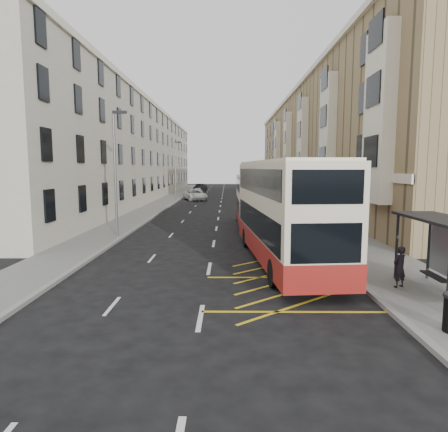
{
  "coord_description": "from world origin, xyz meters",
  "views": [
    {
      "loc": [
        0.82,
        -13.74,
        4.56
      ],
      "look_at": [
        0.64,
        8.51,
        1.87
      ],
      "focal_mm": 32.0,
      "sensor_mm": 36.0,
      "label": 1
    }
  ],
  "objects_px": {
    "pedestrian_near": "(400,267)",
    "pedestrian_far": "(350,235)",
    "car_dark": "(200,188)",
    "white_van": "(195,195)",
    "street_lamp_near": "(116,167)",
    "car_red": "(247,188)",
    "double_decker_rear": "(253,201)",
    "street_lamp_far": "(176,167)",
    "double_decker_front": "(284,211)",
    "car_silver": "(198,192)"
  },
  "relations": [
    {
      "from": "white_van",
      "to": "car_silver",
      "type": "relative_size",
      "value": 1.31
    },
    {
      "from": "street_lamp_near",
      "to": "pedestrian_far",
      "type": "height_order",
      "value": "street_lamp_near"
    },
    {
      "from": "car_silver",
      "to": "double_decker_rear",
      "type": "bearing_deg",
      "value": -87.14
    },
    {
      "from": "double_decker_rear",
      "to": "car_silver",
      "type": "relative_size",
      "value": 2.43
    },
    {
      "from": "street_lamp_near",
      "to": "white_van",
      "type": "bearing_deg",
      "value": 85.08
    },
    {
      "from": "double_decker_front",
      "to": "white_van",
      "type": "bearing_deg",
      "value": 95.91
    },
    {
      "from": "white_van",
      "to": "double_decker_rear",
      "type": "bearing_deg",
      "value": -94.53
    },
    {
      "from": "double_decker_front",
      "to": "pedestrian_near",
      "type": "height_order",
      "value": "double_decker_front"
    },
    {
      "from": "double_decker_rear",
      "to": "car_silver",
      "type": "xyz_separation_m",
      "value": [
        -6.75,
        33.41,
        -1.33
      ]
    },
    {
      "from": "street_lamp_far",
      "to": "pedestrian_far",
      "type": "distance_m",
      "value": 38.08
    },
    {
      "from": "street_lamp_near",
      "to": "car_red",
      "type": "height_order",
      "value": "street_lamp_near"
    },
    {
      "from": "pedestrian_near",
      "to": "street_lamp_near",
      "type": "bearing_deg",
      "value": -67.36
    },
    {
      "from": "street_lamp_far",
      "to": "car_dark",
      "type": "relative_size",
      "value": 1.77
    },
    {
      "from": "double_decker_front",
      "to": "car_red",
      "type": "bearing_deg",
      "value": 83.97
    },
    {
      "from": "car_dark",
      "to": "pedestrian_near",
      "type": "bearing_deg",
      "value": -66.65
    },
    {
      "from": "street_lamp_near",
      "to": "car_dark",
      "type": "distance_m",
      "value": 51.41
    },
    {
      "from": "street_lamp_near",
      "to": "double_decker_rear",
      "type": "bearing_deg",
      "value": 28.04
    },
    {
      "from": "double_decker_front",
      "to": "car_dark",
      "type": "bearing_deg",
      "value": 92.71
    },
    {
      "from": "double_decker_rear",
      "to": "street_lamp_near",
      "type": "bearing_deg",
      "value": -152.26
    },
    {
      "from": "double_decker_front",
      "to": "car_red",
      "type": "xyz_separation_m",
      "value": [
        0.97,
        55.92,
        -1.7
      ]
    },
    {
      "from": "car_silver",
      "to": "pedestrian_near",
      "type": "bearing_deg",
      "value": -85.91
    },
    {
      "from": "street_lamp_near",
      "to": "car_silver",
      "type": "height_order",
      "value": "street_lamp_near"
    },
    {
      "from": "street_lamp_near",
      "to": "pedestrian_far",
      "type": "distance_m",
      "value": 14.96
    },
    {
      "from": "pedestrian_near",
      "to": "car_red",
      "type": "distance_m",
      "value": 60.45
    },
    {
      "from": "pedestrian_near",
      "to": "pedestrian_far",
      "type": "xyz_separation_m",
      "value": [
        -0.06,
        5.86,
        0.17
      ]
    },
    {
      "from": "pedestrian_near",
      "to": "car_red",
      "type": "height_order",
      "value": "pedestrian_near"
    },
    {
      "from": "double_decker_rear",
      "to": "car_dark",
      "type": "bearing_deg",
      "value": 98.52
    },
    {
      "from": "double_decker_front",
      "to": "pedestrian_far",
      "type": "bearing_deg",
      "value": 16.03
    },
    {
      "from": "car_red",
      "to": "pedestrian_near",
      "type": "bearing_deg",
      "value": 112.87
    },
    {
      "from": "street_lamp_near",
      "to": "street_lamp_far",
      "type": "xyz_separation_m",
      "value": [
        0.0,
        30.0,
        0.0
      ]
    },
    {
      "from": "street_lamp_far",
      "to": "street_lamp_near",
      "type": "bearing_deg",
      "value": -90.0
    },
    {
      "from": "street_lamp_near",
      "to": "car_silver",
      "type": "relative_size",
      "value": 1.94
    },
    {
      "from": "car_red",
      "to": "car_dark",
      "type": "bearing_deg",
      "value": 6.72
    },
    {
      "from": "white_van",
      "to": "car_red",
      "type": "height_order",
      "value": "car_red"
    },
    {
      "from": "street_lamp_near",
      "to": "pedestrian_near",
      "type": "distance_m",
      "value": 18.02
    },
    {
      "from": "pedestrian_near",
      "to": "pedestrian_far",
      "type": "height_order",
      "value": "pedestrian_far"
    },
    {
      "from": "double_decker_front",
      "to": "double_decker_rear",
      "type": "xyz_separation_m",
      "value": [
        -0.71,
        11.71,
        -0.46
      ]
    },
    {
      "from": "street_lamp_near",
      "to": "car_red",
      "type": "distance_m",
      "value": 50.41
    },
    {
      "from": "white_van",
      "to": "car_silver",
      "type": "xyz_separation_m",
      "value": [
        -0.23,
        7.75,
        -0.05
      ]
    },
    {
      "from": "pedestrian_far",
      "to": "car_dark",
      "type": "distance_m",
      "value": 57.83
    },
    {
      "from": "pedestrian_near",
      "to": "pedestrian_far",
      "type": "relative_size",
      "value": 0.82
    },
    {
      "from": "pedestrian_near",
      "to": "white_van",
      "type": "distance_m",
      "value": 43.24
    },
    {
      "from": "pedestrian_near",
      "to": "car_dark",
      "type": "relative_size",
      "value": 0.34
    },
    {
      "from": "street_lamp_far",
      "to": "car_silver",
      "type": "height_order",
      "value": "street_lamp_far"
    },
    {
      "from": "white_van",
      "to": "pedestrian_far",
      "type": "bearing_deg",
      "value": -92.01
    },
    {
      "from": "double_decker_front",
      "to": "car_silver",
      "type": "xyz_separation_m",
      "value": [
        -7.46,
        45.12,
        -1.79
      ]
    },
    {
      "from": "white_van",
      "to": "car_red",
      "type": "bearing_deg",
      "value": 47.35
    },
    {
      "from": "street_lamp_near",
      "to": "white_van",
      "type": "relative_size",
      "value": 1.48
    },
    {
      "from": "street_lamp_near",
      "to": "street_lamp_far",
      "type": "height_order",
      "value": "same"
    },
    {
      "from": "pedestrian_far",
      "to": "car_silver",
      "type": "xyz_separation_m",
      "value": [
        -11.08,
        43.72,
        -0.39
      ]
    }
  ]
}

